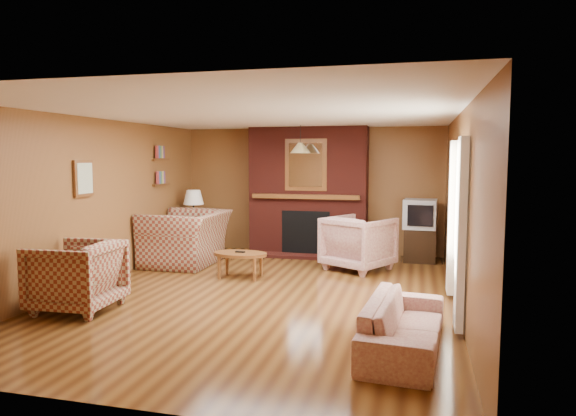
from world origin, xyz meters
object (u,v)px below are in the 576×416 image
(table_lamp, at_px, (194,205))
(crt_tv, at_px, (420,214))
(coffee_table, at_px, (240,256))
(fireplace, at_px, (308,192))
(tv_stand, at_px, (419,245))
(plaid_loveseat, at_px, (186,238))
(floral_armchair, at_px, (359,243))
(floral_sofa, at_px, (404,324))
(plaid_armchair, at_px, (76,276))
(side_table, at_px, (194,239))

(table_lamp, distance_m, crt_tv, 4.17)
(crt_tv, bearing_deg, coffee_table, -143.68)
(fireplace, xyz_separation_m, tv_stand, (2.05, -0.18, -0.89))
(plaid_loveseat, xyz_separation_m, floral_armchair, (2.93, 0.30, -0.01))
(fireplace, xyz_separation_m, floral_sofa, (1.90, -4.54, -0.94))
(table_lamp, distance_m, tv_stand, 4.21)
(plaid_armchair, xyz_separation_m, crt_tv, (4.00, 4.02, 0.43))
(fireplace, relative_size, side_table, 4.08)
(crt_tv, bearing_deg, fireplace, 174.70)
(floral_sofa, height_order, tv_stand, tv_stand)
(plaid_loveseat, relative_size, floral_armchair, 1.45)
(plaid_loveseat, bearing_deg, floral_armchair, 95.21)
(floral_sofa, bearing_deg, fireplace, 27.75)
(tv_stand, bearing_deg, plaid_loveseat, -162.93)
(fireplace, distance_m, plaid_loveseat, 2.44)
(plaid_armchair, height_order, table_lamp, table_lamp)
(plaid_armchair, xyz_separation_m, tv_stand, (4.00, 4.02, -0.13))
(table_lamp, height_order, tv_stand, table_lamp)
(coffee_table, bearing_deg, plaid_armchair, -123.07)
(plaid_loveseat, relative_size, floral_sofa, 0.83)
(plaid_loveseat, relative_size, crt_tv, 2.37)
(plaid_armchair, xyz_separation_m, floral_armchair, (3.03, 3.10, 0.02))
(floral_armchair, xyz_separation_m, crt_tv, (0.97, 0.92, 0.40))
(floral_armchair, distance_m, side_table, 3.23)
(floral_sofa, relative_size, tv_stand, 2.87)
(side_table, height_order, tv_stand, same)
(side_table, xyz_separation_m, crt_tv, (4.15, 0.34, 0.55))
(floral_sofa, relative_size, floral_armchair, 1.74)
(fireplace, bearing_deg, plaid_armchair, -114.86)
(side_table, bearing_deg, crt_tv, 4.74)
(plaid_armchair, relative_size, table_lamp, 1.45)
(floral_sofa, bearing_deg, coffee_table, 51.26)
(plaid_loveseat, bearing_deg, fireplace, 126.65)
(floral_armchair, xyz_separation_m, table_lamp, (-3.18, 0.57, 0.50))
(floral_armchair, height_order, table_lamp, table_lamp)
(plaid_loveseat, relative_size, tv_stand, 2.39)
(plaid_armchair, distance_m, side_table, 3.68)
(fireplace, height_order, coffee_table, fireplace)
(plaid_loveseat, distance_m, table_lamp, 1.03)
(side_table, bearing_deg, fireplace, 14.29)
(coffee_table, height_order, side_table, side_table)
(tv_stand, distance_m, crt_tv, 0.55)
(floral_armchair, bearing_deg, floral_sofa, 133.38)
(coffee_table, relative_size, side_table, 1.42)
(table_lamp, height_order, crt_tv, table_lamp)
(coffee_table, distance_m, table_lamp, 2.28)
(floral_armchair, bearing_deg, fireplace, -15.86)
(floral_armchair, height_order, tv_stand, floral_armchair)
(floral_armchair, height_order, crt_tv, crt_tv)
(floral_armchair, distance_m, table_lamp, 3.27)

